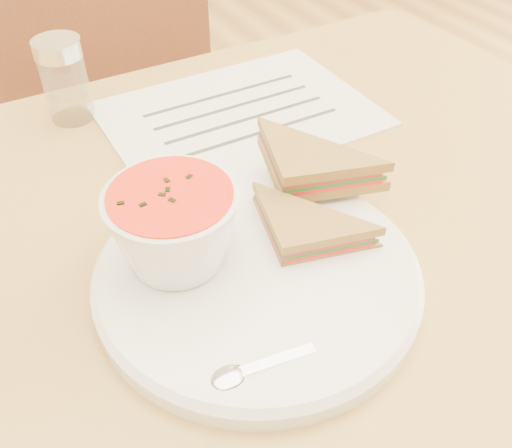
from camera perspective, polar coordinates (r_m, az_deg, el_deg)
dining_table at (r=0.88m, az=-1.22°, el=-17.79°), size 1.00×0.70×0.75m
chair_far at (r=1.09m, az=-13.73°, el=2.98°), size 0.53×0.53×0.93m
plate at (r=0.51m, az=0.13°, el=-5.15°), size 0.36×0.36×0.02m
soup_bowl at (r=0.49m, az=-8.15°, el=-0.68°), size 0.14×0.14×0.08m
sandwich_half_a at (r=0.50m, az=2.59°, el=-3.66°), size 0.12×0.12×0.03m
sandwich_half_b at (r=0.54m, az=2.70°, el=3.17°), size 0.14×0.14×0.03m
spoon at (r=0.44m, az=2.74°, el=-13.32°), size 0.15×0.05×0.01m
paper_menu at (r=0.74m, az=-1.63°, el=10.94°), size 0.33×0.24×0.00m
condiment_shaker at (r=0.75m, az=-18.56°, el=13.47°), size 0.07×0.07×0.10m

